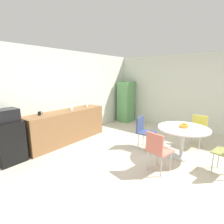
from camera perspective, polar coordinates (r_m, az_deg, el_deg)
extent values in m
plane|color=beige|center=(4.07, 14.99, -16.09)|extent=(6.00, 6.00, 0.00)
cube|color=silver|center=(5.51, -14.25, 5.58)|extent=(6.00, 0.10, 2.60)
cube|color=silver|center=(6.51, 26.23, 5.68)|extent=(0.10, 6.00, 2.60)
cube|color=brown|center=(5.18, -14.67, -4.48)|extent=(2.42, 0.60, 0.90)
cube|color=black|center=(4.46, -30.89, -8.38)|extent=(0.54, 0.54, 0.93)
cube|color=black|center=(4.31, -31.75, -0.92)|extent=(0.48, 0.38, 0.26)
cube|color=#599959|center=(7.14, 4.65, 3.39)|extent=(0.60, 0.50, 1.61)
cylinder|color=silver|center=(4.51, 21.71, -13.47)|extent=(0.44, 0.44, 0.03)
cylinder|color=silver|center=(4.37, 22.09, -9.16)|extent=(0.08, 0.08, 0.70)
cylinder|color=white|center=(4.26, 22.45, -4.98)|extent=(1.13, 1.13, 0.03)
cylinder|color=silver|center=(4.04, 30.16, -14.29)|extent=(0.02, 0.02, 0.42)
cylinder|color=silver|center=(4.32, 31.65, -12.77)|extent=(0.02, 0.02, 0.42)
cylinder|color=silver|center=(5.02, 26.89, -8.82)|extent=(0.02, 0.02, 0.42)
cylinder|color=silver|center=(5.12, 23.52, -8.13)|extent=(0.02, 0.02, 0.42)
cylinder|color=silver|center=(5.31, 27.96, -7.82)|extent=(0.02, 0.02, 0.42)
cylinder|color=silver|center=(5.40, 24.76, -7.19)|extent=(0.02, 0.02, 0.42)
cube|color=#D8CC4C|center=(5.14, 26.02, -5.62)|extent=(0.47, 0.47, 0.03)
cube|color=#D8CC4C|center=(5.26, 26.90, -3.01)|extent=(0.08, 0.38, 0.38)
cylinder|color=silver|center=(4.76, 13.72, -8.96)|extent=(0.02, 0.02, 0.42)
cylinder|color=silver|center=(4.48, 12.23, -10.22)|extent=(0.02, 0.02, 0.42)
cylinder|color=silver|center=(4.87, 10.24, -8.29)|extent=(0.02, 0.02, 0.42)
cylinder|color=silver|center=(4.60, 8.57, -9.47)|extent=(0.02, 0.02, 0.42)
cube|color=#384772|center=(4.60, 11.31, -6.61)|extent=(0.44, 0.44, 0.03)
cube|color=#384772|center=(4.61, 9.25, -3.83)|extent=(0.38, 0.06, 0.38)
cylinder|color=silver|center=(3.93, 14.64, -13.73)|extent=(0.02, 0.02, 0.42)
cylinder|color=silver|center=(3.78, 18.68, -15.09)|extent=(0.02, 0.02, 0.42)
cylinder|color=silver|center=(3.70, 11.71, -15.30)|extent=(0.02, 0.02, 0.42)
cylinder|color=silver|center=(3.54, 15.90, -16.87)|extent=(0.02, 0.02, 0.42)
cube|color=#DB7260|center=(3.63, 15.44, -12.07)|extent=(0.50, 0.50, 0.03)
cube|color=#DB7260|center=(3.41, 13.79, -9.93)|extent=(0.12, 0.38, 0.38)
cylinder|color=gold|center=(4.27, 22.57, -4.25)|extent=(0.20, 0.20, 0.07)
sphere|color=orange|center=(4.26, 22.94, -3.78)|extent=(0.07, 0.07, 0.07)
sphere|color=orange|center=(4.25, 22.59, -3.81)|extent=(0.07, 0.07, 0.07)
sphere|color=#66B233|center=(4.27, 22.70, -3.75)|extent=(0.07, 0.07, 0.07)
sphere|color=#66B233|center=(4.27, 22.76, -3.73)|extent=(0.07, 0.07, 0.07)
cylinder|color=black|center=(4.72, -22.76, -0.41)|extent=(0.08, 0.08, 0.09)
torus|color=black|center=(4.75, -22.16, -0.23)|extent=(0.06, 0.01, 0.06)
cylinder|color=white|center=(5.06, -13.36, 1.02)|extent=(0.08, 0.08, 0.09)
torus|color=white|center=(5.10, -12.86, 1.17)|extent=(0.06, 0.01, 0.06)
cylinder|color=white|center=(5.57, -8.46, 2.23)|extent=(0.08, 0.08, 0.09)
torus|color=white|center=(5.61, -8.03, 2.36)|extent=(0.06, 0.01, 0.06)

